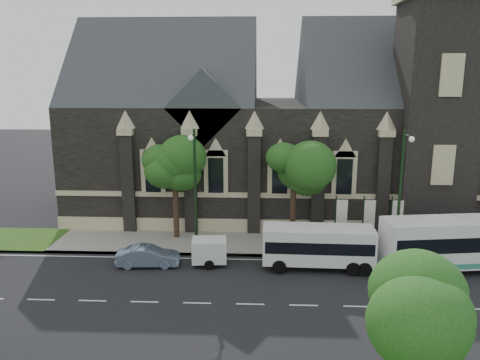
# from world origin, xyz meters

# --- Properties ---
(ground) EXTENTS (160.00, 160.00, 0.00)m
(ground) POSITION_xyz_m (0.00, 0.00, 0.00)
(ground) COLOR black
(ground) RESTS_ON ground
(sidewalk) EXTENTS (80.00, 5.00, 0.15)m
(sidewalk) POSITION_xyz_m (0.00, 9.50, 0.07)
(sidewalk) COLOR gray
(sidewalk) RESTS_ON ground
(museum) EXTENTS (40.00, 17.70, 29.90)m
(museum) POSITION_xyz_m (5.12, 18.78, 8.17)
(museum) COLOR black
(museum) RESTS_ON ground
(tree_park_east) EXTENTS (3.40, 3.40, 6.28)m
(tree_park_east) POSITION_xyz_m (6.18, -9.32, 4.62)
(tree_park_east) COLOR black
(tree_park_east) RESTS_ON ground
(tree_walk_right) EXTENTS (4.08, 4.08, 7.80)m
(tree_walk_right) POSITION_xyz_m (3.21, 10.71, 5.82)
(tree_walk_right) COLOR black
(tree_walk_right) RESTS_ON ground
(tree_walk_left) EXTENTS (3.91, 3.91, 7.64)m
(tree_walk_left) POSITION_xyz_m (-5.80, 10.70, 5.73)
(tree_walk_left) COLOR black
(tree_walk_left) RESTS_ON ground
(street_lamp_near) EXTENTS (0.36, 1.88, 9.00)m
(street_lamp_near) POSITION_xyz_m (10.00, 7.09, 5.11)
(street_lamp_near) COLOR black
(street_lamp_near) RESTS_ON ground
(street_lamp_mid) EXTENTS (0.36, 1.88, 9.00)m
(street_lamp_mid) POSITION_xyz_m (-4.00, 7.09, 5.11)
(street_lamp_mid) COLOR black
(street_lamp_mid) RESTS_ON ground
(banner_flag_left) EXTENTS (0.90, 0.10, 4.00)m
(banner_flag_left) POSITION_xyz_m (6.29, 9.00, 2.38)
(banner_flag_left) COLOR black
(banner_flag_left) RESTS_ON ground
(banner_flag_center) EXTENTS (0.90, 0.10, 4.00)m
(banner_flag_center) POSITION_xyz_m (8.29, 9.00, 2.38)
(banner_flag_center) COLOR black
(banner_flag_center) RESTS_ON ground
(banner_flag_right) EXTENTS (0.90, 0.10, 4.00)m
(banner_flag_right) POSITION_xyz_m (10.29, 9.00, 2.38)
(banner_flag_right) COLOR black
(banner_flag_right) RESTS_ON ground
(tour_coach) EXTENTS (12.15, 4.13, 3.48)m
(tour_coach) POSITION_xyz_m (14.45, 5.52, 1.89)
(tour_coach) COLOR white
(tour_coach) RESTS_ON ground
(shuttle_bus) EXTENTS (7.31, 2.73, 2.80)m
(shuttle_bus) POSITION_xyz_m (4.37, 5.32, 1.62)
(shuttle_bus) COLOR white
(shuttle_bus) RESTS_ON ground
(box_trailer) EXTENTS (3.38, 1.99, 1.77)m
(box_trailer) POSITION_xyz_m (-2.89, 5.54, 1.01)
(box_trailer) COLOR silver
(box_trailer) RESTS_ON ground
(sedan) EXTENTS (4.28, 1.78, 1.38)m
(sedan) POSITION_xyz_m (-6.97, 5.09, 0.69)
(sedan) COLOR slate
(sedan) RESTS_ON ground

